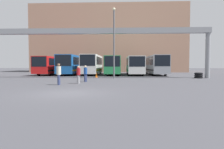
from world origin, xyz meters
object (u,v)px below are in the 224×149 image
pedestrian_near_left (78,74)px  tire_stack (199,75)px  bus_slot_1 (72,64)px  bus_slot_5 (155,64)px  bus_slot_0 (52,65)px  pedestrian_near_center (59,74)px  traffic_cone (96,75)px  bus_slot_2 (92,64)px  pedestrian_far_center (85,73)px  bus_slot_4 (134,65)px  bus_slot_3 (114,64)px  lamp_post (114,40)px

pedestrian_near_left → tire_stack: bearing=-46.7°
bus_slot_1 → bus_slot_5: bus_slot_1 is taller
bus_slot_1 → pedestrian_near_left: size_ratio=6.97×
bus_slot_0 → tire_stack: (22.04, -8.58, -1.39)m
pedestrian_near_center → traffic_cone: pedestrian_near_center is taller
bus_slot_2 → pedestrian_far_center: (1.36, -14.35, -1.05)m
pedestrian_near_left → traffic_cone: (0.53, 8.92, -0.48)m
pedestrian_far_center → pedestrian_near_left: pedestrian_far_center is taller
bus_slot_5 → tire_stack: bearing=-66.8°
bus_slot_2 → pedestrian_near_left: bus_slot_2 is taller
bus_slot_4 → traffic_cone: bearing=-125.3°
bus_slot_0 → pedestrian_near_center: bus_slot_0 is taller
bus_slot_3 → pedestrian_near_left: 17.29m
bus_slot_0 → bus_slot_1: size_ratio=0.98×
bus_slot_4 → bus_slot_5: (3.62, 0.33, 0.09)m
bus_slot_3 → bus_slot_5: bearing=1.1°
bus_slot_0 → bus_slot_4: bus_slot_4 is taller
bus_slot_2 → pedestrian_near_left: (1.07, -16.24, -1.06)m
bus_slot_2 → pedestrian_far_center: size_ratio=6.30×
bus_slot_3 → tire_stack: 14.46m
pedestrian_near_center → lamp_post: size_ratio=0.21×
pedestrian_far_center → pedestrian_near_center: pedestrian_near_center is taller
bus_slot_0 → bus_slot_1: (3.62, 0.09, 0.13)m
traffic_cone → pedestrian_far_center: bearing=-91.9°
bus_slot_3 → pedestrian_far_center: bus_slot_3 is taller
bus_slot_3 → pedestrian_near_left: size_ratio=7.45×
tire_stack → lamp_post: (-10.77, -0.95, 4.38)m
bus_slot_4 → pedestrian_near_left: size_ratio=7.21×
pedestrian_near_left → lamp_post: size_ratio=0.18×
bus_slot_2 → bus_slot_5: 10.90m
pedestrian_near_center → traffic_cone: 10.44m
bus_slot_4 → pedestrian_far_center: bearing=-111.4°
bus_slot_0 → pedestrian_near_left: 18.59m
bus_slot_4 → pedestrian_far_center: bus_slot_4 is taller
traffic_cone → tire_stack: traffic_cone is taller
bus_slot_3 → tire_stack: (11.18, -9.05, -1.42)m
bus_slot_1 → bus_slot_3: 7.25m
bus_slot_0 → pedestrian_near_left: size_ratio=6.86×
pedestrian_far_center → tire_stack: bearing=153.1°
pedestrian_near_center → traffic_cone: bearing=165.9°
bus_slot_0 → pedestrian_near_center: size_ratio=6.08×
bus_slot_5 → bus_slot_3: bearing=-178.9°
bus_slot_1 → pedestrian_far_center: bearing=-71.4°
bus_slot_2 → pedestrian_far_center: bus_slot_2 is taller
tire_stack → bus_slot_4: bearing=130.5°
bus_slot_1 → tire_stack: 20.41m
lamp_post → bus_slot_2: bearing=113.7°
bus_slot_0 → lamp_post: 15.05m
bus_slot_5 → traffic_cone: bus_slot_5 is taller
bus_slot_2 → pedestrian_near_center: bearing=-91.0°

